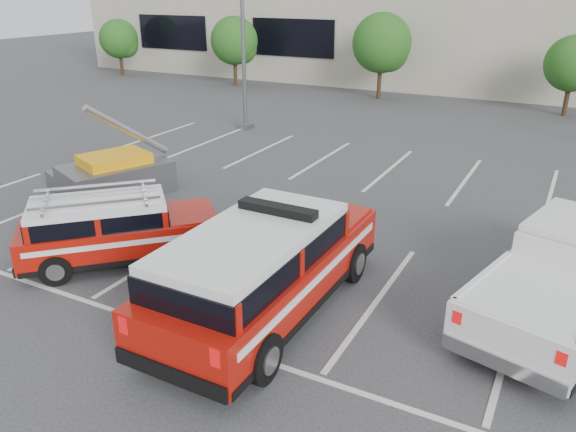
% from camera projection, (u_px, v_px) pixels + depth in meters
% --- Properties ---
extents(ground, '(120.00, 120.00, 0.00)m').
position_uv_depth(ground, '(266.00, 274.00, 13.01)').
color(ground, '#333335').
rests_on(ground, ground).
extents(stall_markings, '(23.00, 15.00, 0.01)m').
position_uv_depth(stall_markings, '(341.00, 210.00, 16.69)').
color(stall_markings, silver).
rests_on(stall_markings, ground).
extents(convention_building, '(60.00, 16.99, 13.20)m').
position_uv_depth(convention_building, '(507.00, 10.00, 37.19)').
color(convention_building, '#B5AA99').
rests_on(convention_building, ground).
extents(tree_far_left, '(2.77, 2.77, 3.99)m').
position_uv_depth(tree_far_left, '(120.00, 40.00, 40.85)').
color(tree_far_left, '#3F2B19').
rests_on(tree_far_left, ground).
extents(tree_left, '(3.07, 3.07, 4.42)m').
position_uv_depth(tree_left, '(236.00, 42.00, 36.43)').
color(tree_left, '#3F2B19').
rests_on(tree_left, ground).
extents(tree_mid_left, '(3.37, 3.37, 4.85)m').
position_uv_depth(tree_mid_left, '(383.00, 45.00, 32.00)').
color(tree_mid_left, '#3F2B19').
rests_on(tree_mid_left, ground).
extents(tree_mid_right, '(2.77, 2.77, 3.99)m').
position_uv_depth(tree_mid_right, '(575.00, 66.00, 27.88)').
color(tree_mid_right, '#3F2B19').
rests_on(tree_mid_right, ground).
extents(light_pole_left, '(0.90, 0.60, 10.24)m').
position_uv_depth(light_pole_left, '(242.00, 11.00, 24.31)').
color(light_pole_left, '#59595E').
rests_on(light_pole_left, ground).
extents(fire_chief_suv, '(2.30, 6.20, 2.18)m').
position_uv_depth(fire_chief_suv, '(265.00, 274.00, 11.14)').
color(fire_chief_suv, '#9E0F07').
rests_on(fire_chief_suv, ground).
extents(white_pickup, '(3.54, 6.44, 1.87)m').
position_uv_depth(white_pickup, '(567.00, 281.00, 11.16)').
color(white_pickup, silver).
rests_on(white_pickup, ground).
extents(ladder_suv, '(4.47, 4.44, 1.79)m').
position_uv_depth(ladder_suv, '(117.00, 234.00, 13.37)').
color(ladder_suv, '#9E0F07').
rests_on(ladder_suv, ground).
extents(utility_rig, '(3.90, 3.75, 2.95)m').
position_uv_depth(utility_rig, '(113.00, 176.00, 17.85)').
color(utility_rig, '#59595E').
rests_on(utility_rig, ground).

